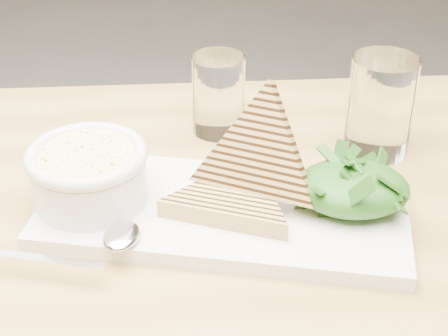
{
  "coord_description": "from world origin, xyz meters",
  "views": [
    {
      "loc": [
        0.04,
        -0.69,
        1.17
      ],
      "look_at": [
        0.02,
        -0.1,
        0.8
      ],
      "focal_mm": 55.0,
      "sensor_mm": 36.0,
      "label": 1
    }
  ],
  "objects_px": {
    "table_top": "(269,278)",
    "platter": "(223,212)",
    "glass_far": "(380,106)",
    "soup_bowl": "(90,180)",
    "glass_near": "(219,95)"
  },
  "relations": [
    {
      "from": "table_top",
      "to": "soup_bowl",
      "type": "xyz_separation_m",
      "value": [
        -0.18,
        0.08,
        0.06
      ]
    },
    {
      "from": "glass_near",
      "to": "glass_far",
      "type": "bearing_deg",
      "value": -12.55
    },
    {
      "from": "platter",
      "to": "glass_near",
      "type": "xyz_separation_m",
      "value": [
        -0.01,
        0.19,
        0.04
      ]
    },
    {
      "from": "glass_far",
      "to": "glass_near",
      "type": "bearing_deg",
      "value": 167.45
    },
    {
      "from": "soup_bowl",
      "to": "glass_far",
      "type": "bearing_deg",
      "value": 23.62
    },
    {
      "from": "soup_bowl",
      "to": "glass_far",
      "type": "relative_size",
      "value": 0.99
    },
    {
      "from": "table_top",
      "to": "platter",
      "type": "bearing_deg",
      "value": 124.28
    },
    {
      "from": "glass_far",
      "to": "soup_bowl",
      "type": "bearing_deg",
      "value": -156.38
    },
    {
      "from": "platter",
      "to": "soup_bowl",
      "type": "distance_m",
      "value": 0.14
    },
    {
      "from": "glass_near",
      "to": "soup_bowl",
      "type": "bearing_deg",
      "value": -124.79
    },
    {
      "from": "platter",
      "to": "glass_far",
      "type": "height_order",
      "value": "glass_far"
    },
    {
      "from": "soup_bowl",
      "to": "glass_near",
      "type": "xyz_separation_m",
      "value": [
        0.13,
        0.18,
        0.01
      ]
    },
    {
      "from": "platter",
      "to": "glass_near",
      "type": "bearing_deg",
      "value": 93.55
    },
    {
      "from": "table_top",
      "to": "glass_far",
      "type": "xyz_separation_m",
      "value": [
        0.13,
        0.21,
        0.08
      ]
    },
    {
      "from": "soup_bowl",
      "to": "table_top",
      "type": "bearing_deg",
      "value": -22.47
    }
  ]
}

